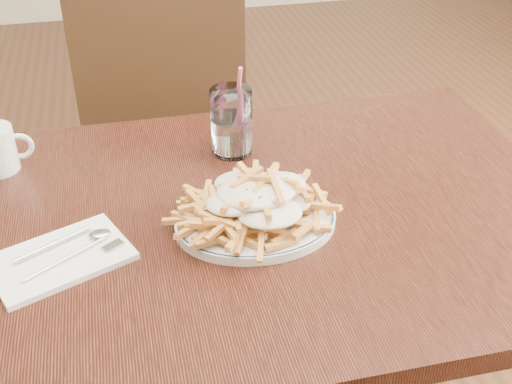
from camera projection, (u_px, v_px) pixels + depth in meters
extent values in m
cube|color=black|center=(244.00, 220.00, 1.15)|extent=(1.20, 0.80, 0.04)
cylinder|color=black|center=(416.00, 231.00, 1.74)|extent=(0.05, 0.05, 0.71)
cube|color=#331F11|center=(172.00, 134.00, 2.00)|extent=(0.51, 0.51, 0.04)
cube|color=#331F11|center=(161.00, 82.00, 1.68)|extent=(0.45, 0.11, 0.49)
cylinder|color=#331F11|center=(232.00, 166.00, 2.30)|extent=(0.04, 0.04, 0.43)
cylinder|color=#331F11|center=(125.00, 170.00, 2.28)|extent=(0.04, 0.04, 0.43)
cylinder|color=#331F11|center=(236.00, 230.00, 1.98)|extent=(0.04, 0.04, 0.43)
cylinder|color=#331F11|center=(112.00, 234.00, 1.96)|extent=(0.04, 0.04, 0.43)
torus|color=black|center=(256.00, 220.00, 1.09)|extent=(0.31, 0.31, 0.01)
ellipsoid|color=white|center=(256.00, 189.00, 1.06)|extent=(0.22, 0.19, 0.03)
cube|color=white|center=(60.00, 258.00, 1.02)|extent=(0.25, 0.21, 0.01)
cylinder|color=white|center=(232.00, 122.00, 1.28)|extent=(0.08, 0.08, 0.14)
cylinder|color=white|center=(232.00, 135.00, 1.29)|extent=(0.08, 0.08, 0.07)
cylinder|color=#EA598E|center=(237.00, 107.00, 1.27)|extent=(0.02, 0.05, 0.18)
torus|color=white|center=(19.00, 146.00, 1.24)|extent=(0.06, 0.01, 0.06)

